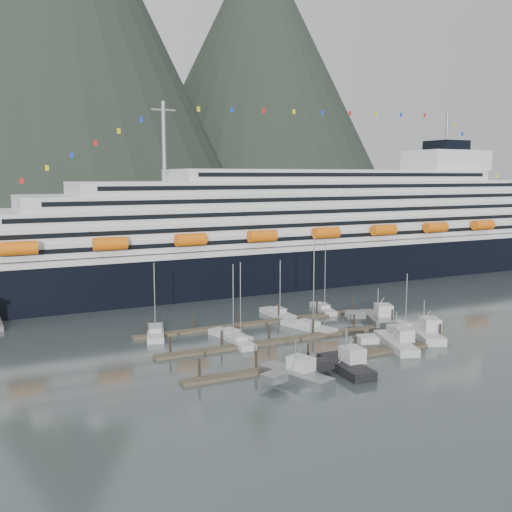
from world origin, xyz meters
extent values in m
plane|color=#4A5758|center=(0.00, 0.00, 0.00)|extent=(1600.00, 1600.00, 0.00)
cone|color=black|center=(40.00, 560.00, 180.00)|extent=(400.00, 400.00, 420.00)
cone|color=black|center=(300.00, 620.00, 155.00)|extent=(360.00, 360.00, 360.00)
cube|color=black|center=(25.00, 55.00, 4.00)|extent=(210.00, 28.00, 12.00)
cube|color=silver|center=(25.00, 55.00, 10.50)|extent=(205.80, 27.44, 1.50)
cube|color=silver|center=(30.00, 55.00, 13.10)|extent=(185.00, 26.00, 3.20)
cube|color=black|center=(30.00, 41.95, 13.26)|extent=(175.75, 0.20, 1.00)
cube|color=silver|center=(32.00, 55.00, 16.30)|extent=(180.00, 25.00, 3.20)
cube|color=black|center=(32.00, 42.45, 16.46)|extent=(171.00, 0.20, 1.00)
cube|color=silver|center=(34.00, 55.00, 19.50)|extent=(172.00, 24.00, 3.20)
cube|color=black|center=(34.00, 42.95, 19.66)|extent=(163.40, 0.20, 1.00)
cube|color=silver|center=(36.00, 55.00, 22.70)|extent=(160.00, 23.00, 3.20)
cube|color=black|center=(36.00, 43.45, 22.86)|extent=(152.00, 0.20, 1.00)
cube|color=silver|center=(38.00, 55.00, 25.80)|extent=(140.00, 22.00, 3.00)
cube|color=black|center=(38.00, 43.95, 25.95)|extent=(133.00, 0.20, 1.00)
cube|color=silver|center=(40.00, 55.00, 28.80)|extent=(95.00, 20.00, 3.00)
cube|color=black|center=(40.00, 44.95, 28.95)|extent=(90.25, 0.20, 1.00)
cube|color=silver|center=(80.00, 55.00, 33.30)|extent=(22.00, 16.00, 6.00)
cube|color=black|center=(80.00, 55.00, 37.80)|extent=(10.00, 10.00, 3.00)
cylinder|color=gray|center=(-10.00, 55.00, 38.30)|extent=(1.00, 1.00, 16.00)
cylinder|color=gray|center=(80.00, 55.00, 43.30)|extent=(0.80, 0.80, 10.00)
cylinder|color=orange|center=(-45.00, 40.00, 14.50)|extent=(7.00, 2.80, 2.80)
cylinder|color=orange|center=(-27.00, 40.00, 14.50)|extent=(7.00, 2.80, 2.80)
cylinder|color=orange|center=(-9.00, 40.00, 14.50)|extent=(7.00, 2.80, 2.80)
cylinder|color=orange|center=(9.00, 40.00, 14.50)|extent=(7.00, 2.80, 2.80)
cylinder|color=orange|center=(27.00, 40.00, 14.50)|extent=(7.00, 2.80, 2.80)
cylinder|color=orange|center=(45.00, 40.00, 14.50)|extent=(7.00, 2.80, 2.80)
cylinder|color=orange|center=(63.00, 40.00, 14.50)|extent=(7.00, 2.80, 2.80)
cylinder|color=orange|center=(81.00, 40.00, 14.50)|extent=(7.00, 2.80, 2.80)
cube|color=#42382A|center=(-5.00, -10.00, 0.25)|extent=(48.00, 2.00, 0.50)
cylinder|color=black|center=(-26.00, -8.90, 1.40)|extent=(0.36, 0.36, 3.20)
cylinder|color=black|center=(-17.00, -8.90, 1.40)|extent=(0.36, 0.36, 3.20)
cylinder|color=black|center=(-8.00, -8.90, 1.40)|extent=(0.36, 0.36, 3.20)
cylinder|color=black|center=(1.00, -8.90, 1.40)|extent=(0.36, 0.36, 3.20)
cylinder|color=black|center=(10.00, -8.90, 1.40)|extent=(0.36, 0.36, 3.20)
cylinder|color=black|center=(19.00, -8.90, 1.40)|extent=(0.36, 0.36, 3.20)
cube|color=#42382A|center=(-5.00, 3.00, 0.25)|extent=(48.00, 2.00, 0.50)
cylinder|color=black|center=(-26.00, 4.10, 1.40)|extent=(0.36, 0.36, 3.20)
cylinder|color=black|center=(-17.00, 4.10, 1.40)|extent=(0.36, 0.36, 3.20)
cylinder|color=black|center=(-8.00, 4.10, 1.40)|extent=(0.36, 0.36, 3.20)
cylinder|color=black|center=(1.00, 4.10, 1.40)|extent=(0.36, 0.36, 3.20)
cylinder|color=black|center=(10.00, 4.10, 1.40)|extent=(0.36, 0.36, 3.20)
cylinder|color=black|center=(19.00, 4.10, 1.40)|extent=(0.36, 0.36, 3.20)
cube|color=#42382A|center=(-5.00, 16.00, 0.25)|extent=(48.00, 2.00, 0.50)
cylinder|color=black|center=(-26.00, 17.10, 1.40)|extent=(0.36, 0.36, 3.20)
cylinder|color=black|center=(-17.00, 17.10, 1.40)|extent=(0.36, 0.36, 3.20)
cylinder|color=black|center=(-8.00, 17.10, 1.40)|extent=(0.36, 0.36, 3.20)
cylinder|color=black|center=(1.00, 17.10, 1.40)|extent=(0.36, 0.36, 3.20)
cylinder|color=black|center=(10.00, 17.10, 1.40)|extent=(0.36, 0.36, 3.20)
cylinder|color=black|center=(19.00, 17.10, 1.40)|extent=(0.36, 0.36, 3.20)
cube|color=#B1B1B1|center=(-13.22, 9.13, 0.25)|extent=(4.95, 9.99, 1.49)
cube|color=#B1B1B1|center=(-13.22, 9.13, 1.23)|extent=(2.86, 3.77, 0.85)
cylinder|color=gray|center=(-13.00, 8.20, 7.21)|extent=(0.17, 0.17, 12.50)
cube|color=#B1B1B1|center=(-13.39, 5.13, 0.25)|extent=(3.34, 9.98, 1.45)
cube|color=#B1B1B1|center=(-13.39, 5.13, 1.19)|extent=(2.29, 3.57, 0.83)
cylinder|color=gray|center=(-13.46, 4.15, 7.63)|extent=(0.17, 0.17, 13.39)
cube|color=#B1B1B1|center=(2.50, 8.21, 0.25)|extent=(6.25, 12.23, 1.52)
cube|color=#B1B1B1|center=(2.50, 8.21, 1.25)|extent=(3.31, 4.63, 0.87)
cylinder|color=gray|center=(2.86, 7.07, 9.40)|extent=(0.17, 0.17, 16.84)
cube|color=#B1B1B1|center=(-24.65, 16.64, 0.25)|extent=(6.00, 11.59, 1.57)
cube|color=#B1B1B1|center=(-24.65, 16.64, 1.29)|extent=(3.27, 4.41, 0.90)
cylinder|color=gray|center=(-24.97, 15.56, 7.23)|extent=(0.18, 0.18, 12.44)
cube|color=#B1B1B1|center=(2.28, 20.00, 0.25)|extent=(3.26, 10.35, 1.60)
cube|color=#B1B1B1|center=(2.28, 20.00, 1.31)|extent=(2.39, 3.66, 0.91)
cylinder|color=gray|center=(2.31, 18.97, 6.45)|extent=(0.18, 0.18, 10.84)
cube|color=#B1B1B1|center=(13.34, 20.00, 0.25)|extent=(4.87, 10.78, 1.40)
cube|color=#B1B1B1|center=(13.34, 20.00, 1.15)|extent=(2.76, 4.02, 0.80)
cylinder|color=gray|center=(13.10, 18.98, 8.13)|extent=(0.16, 0.16, 14.46)
cube|color=#B1B1B1|center=(18.00, -0.45, 0.25)|extent=(5.25, 9.53, 1.42)
cube|color=#B1B1B1|center=(18.00, -0.45, 1.17)|extent=(2.90, 3.67, 0.81)
cylinder|color=gray|center=(17.73, -1.32, 5.93)|extent=(0.16, 0.16, 10.03)
cube|color=gray|center=(-13.81, -15.00, 0.35)|extent=(6.86, 12.22, 1.82)
cube|color=gray|center=(-18.06, -16.43, 1.45)|extent=(3.75, 3.44, 1.09)
cube|color=#B1B1B1|center=(-12.69, -14.62, 2.09)|extent=(3.54, 4.16, 2.00)
cube|color=black|center=(-12.69, -14.62, 2.81)|extent=(3.29, 3.88, 0.45)
cylinder|color=gray|center=(-13.81, -15.00, 3.63)|extent=(0.15, 0.15, 4.54)
cube|color=black|center=(-5.21, -15.00, 0.35)|extent=(4.45, 11.49, 2.05)
cube|color=black|center=(-9.49, -14.71, 1.64)|extent=(3.64, 2.71, 1.23)
cube|color=#B1B1B1|center=(-4.09, -15.08, 2.36)|extent=(3.09, 3.57, 2.25)
cube|color=black|center=(-4.09, -15.08, 3.18)|extent=(2.87, 3.33, 0.51)
cylinder|color=gray|center=(-5.21, -15.00, 4.10)|extent=(0.16, 0.16, 5.12)
cube|color=#B1B1B1|center=(9.76, -8.20, 0.35)|extent=(7.33, 13.40, 1.86)
cube|color=#B1B1B1|center=(5.07, -6.62, 1.49)|extent=(3.91, 3.72, 1.12)
cube|color=#B1B1B1|center=(10.99, -8.62, 2.14)|extent=(3.71, 4.53, 2.04)
cube|color=black|center=(10.99, -8.62, 2.88)|extent=(3.45, 4.22, 0.46)
cylinder|color=gray|center=(9.76, -8.20, 3.72)|extent=(0.15, 0.15, 4.65)
cube|color=#B1B1B1|center=(18.00, -5.75, 0.35)|extent=(7.90, 12.89, 2.06)
cube|color=#B1B1B1|center=(13.61, -4.06, 1.65)|extent=(4.25, 3.80, 1.24)
cube|color=#B1B1B1|center=(19.16, -6.19, 2.37)|extent=(4.03, 4.50, 2.27)
cube|color=black|center=(19.16, -6.19, 3.20)|extent=(3.75, 4.20, 0.52)
cylinder|color=gray|center=(18.00, -5.75, 4.13)|extent=(0.17, 0.17, 5.16)
cube|color=gray|center=(17.48, 6.68, 0.35)|extent=(7.85, 12.29, 2.13)
cube|color=gray|center=(13.34, 8.31, 1.70)|extent=(4.31, 3.72, 1.28)
cube|color=#B1B1B1|center=(18.57, 6.25, 2.45)|extent=(4.06, 4.36, 2.34)
cube|color=black|center=(18.57, 6.25, 3.30)|extent=(3.77, 4.06, 0.53)
cylinder|color=gray|center=(17.48, 6.68, 4.26)|extent=(0.17, 0.17, 5.32)
camera|label=1|loc=(-55.25, -85.72, 28.80)|focal=42.00mm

